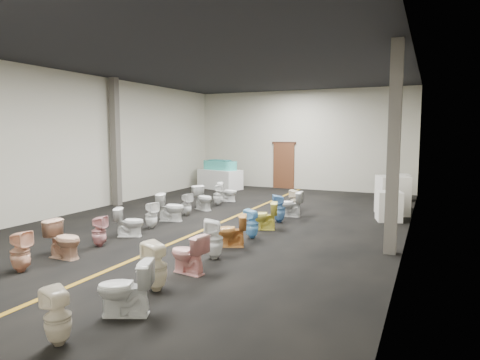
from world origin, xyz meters
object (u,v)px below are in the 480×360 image
(appliance_crate_c, at_px, (395,197))
(toilet_right_10, at_px, (295,200))
(toilet_left_10, at_px, (227,192))
(toilet_right_5, at_px, (231,231))
(toilet_left_7, at_px, (186,204))
(toilet_left_2, at_px, (64,239))
(toilet_left_4, at_px, (129,222))
(toilet_left_1, at_px, (20,251))
(appliance_crate_d, at_px, (399,187))
(toilet_left_5, at_px, (151,215))
(toilet_right_8, at_px, (279,208))
(toilet_right_4, at_px, (214,239))
(toilet_right_1, at_px, (125,288))
(toilet_right_6, at_px, (252,224))
(toilet_left_6, at_px, (171,207))
(appliance_crate_a, at_px, (389,206))
(toilet_left_3, at_px, (99,231))
(display_table, at_px, (220,179))
(toilet_right_7, at_px, (264,216))
(toilet_right_3, at_px, (188,253))
(toilet_right_2, at_px, (156,266))
(toilet_left_8, at_px, (203,198))
(toilet_left_9, at_px, (218,195))
(toilet_right_0, at_px, (58,317))
(toilet_right_9, at_px, (290,204))
(appliance_crate_b, at_px, (392,195))

(appliance_crate_c, bearing_deg, toilet_right_10, -148.37)
(toilet_left_10, height_order, toilet_right_5, toilet_right_5)
(toilet_left_7, relative_size, toilet_right_5, 0.96)
(toilet_left_2, distance_m, toilet_right_10, 7.63)
(toilet_left_4, bearing_deg, toilet_left_1, 154.88)
(appliance_crate_d, distance_m, toilet_left_5, 9.79)
(toilet_left_4, height_order, toilet_right_8, toilet_right_8)
(toilet_left_5, height_order, toilet_right_4, toilet_right_4)
(toilet_right_1, bearing_deg, toilet_right_6, 157.38)
(toilet_left_6, distance_m, toilet_left_7, 0.88)
(appliance_crate_a, bearing_deg, toilet_left_3, -134.99)
(display_table, xyz_separation_m, toilet_right_7, (4.87, -7.03, -0.07))
(appliance_crate_d, xyz_separation_m, toilet_right_1, (-2.78, -12.67, -0.11))
(toilet_left_7, distance_m, toilet_right_3, 5.58)
(toilet_right_2, distance_m, toilet_right_7, 4.89)
(toilet_left_8, relative_size, toilet_left_9, 1.03)
(appliance_crate_a, xyz_separation_m, toilet_right_5, (-3.01, -4.51, -0.07))
(toilet_left_4, xyz_separation_m, toilet_right_1, (2.96, -3.80, 0.04))
(toilet_left_9, height_order, toilet_right_7, toilet_left_9)
(appliance_crate_a, height_order, toilet_left_10, appliance_crate_a)
(toilet_right_5, bearing_deg, toilet_left_5, -128.22)
(display_table, height_order, toilet_right_5, display_table)
(toilet_left_6, distance_m, toilet_right_8, 3.17)
(toilet_right_4, relative_size, toilet_right_8, 1.03)
(toilet_right_0, height_order, toilet_right_2, toilet_right_2)
(toilet_left_9, relative_size, toilet_right_2, 0.95)
(toilet_left_5, xyz_separation_m, toilet_left_9, (-0.03, 4.03, 0.02))
(toilet_left_10, xyz_separation_m, toilet_right_5, (2.89, -5.78, 0.00))
(toilet_left_2, bearing_deg, toilet_right_3, -84.96)
(toilet_left_9, xyz_separation_m, toilet_right_6, (2.94, -3.92, -0.03))
(toilet_left_10, relative_size, toilet_right_8, 0.90)
(toilet_left_10, relative_size, toilet_right_10, 1.02)
(toilet_right_6, bearing_deg, toilet_right_3, 8.76)
(toilet_right_9, bearing_deg, appliance_crate_a, 96.97)
(toilet_left_2, bearing_deg, display_table, 11.04)
(appliance_crate_a, relative_size, toilet_right_1, 1.10)
(appliance_crate_d, distance_m, toilet_right_8, 6.42)
(appliance_crate_d, xyz_separation_m, toilet_right_3, (-2.93, -10.72, -0.13))
(appliance_crate_c, relative_size, toilet_right_7, 1.07)
(toilet_left_3, relative_size, toilet_right_2, 0.86)
(appliance_crate_d, bearing_deg, appliance_crate_a, -90.00)
(appliance_crate_d, distance_m, toilet_right_1, 12.97)
(toilet_left_4, height_order, toilet_left_8, toilet_left_8)
(toilet_left_2, relative_size, toilet_right_9, 1.01)
(toilet_left_7, xyz_separation_m, toilet_left_10, (-0.05, 3.04, 0.01))
(appliance_crate_b, height_order, toilet_left_5, appliance_crate_b)
(toilet_left_5, xyz_separation_m, toilet_right_5, (2.77, -0.82, 0.01))
(toilet_left_4, height_order, toilet_right_0, toilet_left_4)
(toilet_left_1, distance_m, toilet_right_1, 3.12)
(appliance_crate_b, bearing_deg, toilet_right_4, -113.87)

